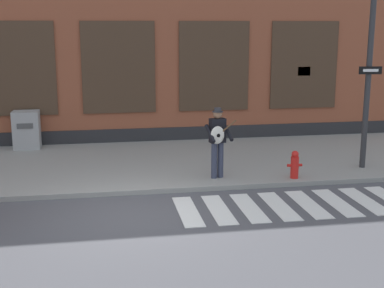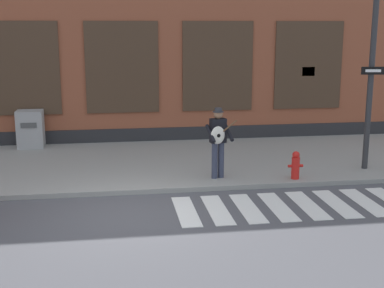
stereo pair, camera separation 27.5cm
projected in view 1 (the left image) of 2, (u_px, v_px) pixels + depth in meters
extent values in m
plane|color=#4C4C51|center=(135.00, 217.00, 10.98)|extent=(160.00, 160.00, 0.00)
cube|color=gray|center=(125.00, 164.00, 14.92)|extent=(28.00, 5.38, 0.12)
cube|color=brown|center=(115.00, 13.00, 18.53)|extent=(28.00, 4.00, 8.51)
cube|color=#28282B|center=(121.00, 137.00, 17.44)|extent=(28.00, 0.04, 0.55)
cube|color=#473323|center=(17.00, 69.00, 16.43)|extent=(2.32, 0.06, 2.90)
cube|color=black|center=(17.00, 69.00, 16.42)|extent=(2.20, 0.03, 2.78)
cube|color=#473323|center=(119.00, 68.00, 16.95)|extent=(2.32, 0.06, 2.90)
cube|color=black|center=(119.00, 68.00, 16.94)|extent=(2.20, 0.03, 2.78)
cube|color=#473323|center=(214.00, 66.00, 17.46)|extent=(2.32, 0.06, 2.90)
cube|color=black|center=(214.00, 66.00, 17.45)|extent=(2.20, 0.03, 2.78)
cube|color=#473323|center=(304.00, 65.00, 17.98)|extent=(2.32, 0.06, 2.90)
cube|color=black|center=(304.00, 65.00, 17.97)|extent=(2.20, 0.03, 2.78)
cube|color=yellow|center=(304.00, 71.00, 18.00)|extent=(0.44, 0.02, 0.30)
cube|color=silver|center=(188.00, 211.00, 11.28)|extent=(0.42, 1.90, 0.01)
cube|color=silver|center=(219.00, 209.00, 11.39)|extent=(0.42, 1.90, 0.01)
cube|color=silver|center=(249.00, 208.00, 11.50)|extent=(0.42, 1.90, 0.01)
cube|color=silver|center=(279.00, 206.00, 11.61)|extent=(0.42, 1.90, 0.01)
cube|color=silver|center=(308.00, 204.00, 11.73)|extent=(0.42, 1.90, 0.01)
cube|color=silver|center=(337.00, 202.00, 11.84)|extent=(0.42, 1.90, 0.01)
cube|color=silver|center=(365.00, 201.00, 11.95)|extent=(0.42, 1.90, 0.01)
cylinder|color=#33384C|center=(220.00, 160.00, 13.33)|extent=(0.15, 0.15, 0.90)
cylinder|color=#33384C|center=(214.00, 161.00, 13.25)|extent=(0.15, 0.15, 0.90)
cube|color=black|center=(217.00, 131.00, 13.14)|extent=(0.42, 0.29, 0.60)
sphere|color=#9E7051|center=(218.00, 114.00, 13.05)|extent=(0.22, 0.22, 0.22)
cylinder|color=#333338|center=(218.00, 112.00, 13.04)|extent=(0.28, 0.28, 0.02)
cylinder|color=#333338|center=(218.00, 110.00, 13.02)|extent=(0.18, 0.18, 0.09)
cylinder|color=black|center=(228.00, 132.00, 13.14)|extent=(0.19, 0.52, 0.39)
cylinder|color=black|center=(210.00, 134.00, 12.97)|extent=(0.19, 0.52, 0.39)
ellipsoid|color=silver|center=(217.00, 135.00, 12.96)|extent=(0.38, 0.19, 0.44)
cylinder|color=black|center=(218.00, 136.00, 12.91)|extent=(0.09, 0.03, 0.09)
cylinder|color=brown|center=(228.00, 127.00, 13.00)|extent=(0.47, 0.13, 0.34)
cylinder|color=#2D2D30|center=(369.00, 64.00, 13.77)|extent=(0.15, 0.15, 5.49)
cube|color=black|center=(370.00, 70.00, 13.70)|extent=(0.60, 0.10, 0.20)
cube|color=white|center=(371.00, 70.00, 13.68)|extent=(0.40, 0.06, 0.07)
cube|color=#9E9E9E|center=(27.00, 130.00, 16.46)|extent=(0.79, 0.61, 1.17)
cube|color=#4C4C4C|center=(25.00, 126.00, 16.11)|extent=(0.48, 0.02, 0.16)
cylinder|color=red|center=(295.00, 167.00, 13.28)|extent=(0.20, 0.20, 0.55)
sphere|color=red|center=(295.00, 154.00, 13.21)|extent=(0.18, 0.18, 0.18)
cylinder|color=red|center=(289.00, 165.00, 13.24)|extent=(0.10, 0.07, 0.07)
cylinder|color=red|center=(300.00, 165.00, 13.29)|extent=(0.10, 0.07, 0.07)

